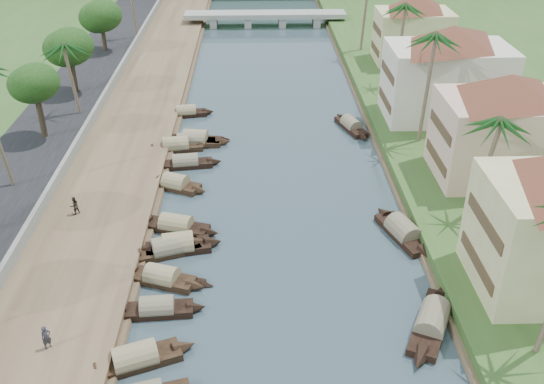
{
  "coord_description": "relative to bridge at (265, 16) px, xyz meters",
  "views": [
    {
      "loc": [
        -2.01,
        -34.9,
        27.95
      ],
      "look_at": [
        -0.65,
        10.03,
        2.0
      ],
      "focal_mm": 40.0,
      "sensor_mm": 36.0,
      "label": 1
    }
  ],
  "objects": [
    {
      "name": "ground",
      "position": [
        -0.0,
        -72.0,
        -1.72
      ],
      "size": [
        220.0,
        220.0,
        0.0
      ],
      "primitive_type": "plane",
      "color": "#31424A",
      "rests_on": "ground"
    },
    {
      "name": "left_bank",
      "position": [
        -16.0,
        -52.0,
        -1.32
      ],
      "size": [
        10.0,
        180.0,
        0.8
      ],
      "primitive_type": "cube",
      "color": "brown",
      "rests_on": "ground"
    },
    {
      "name": "right_bank",
      "position": [
        19.0,
        -52.0,
        -1.12
      ],
      "size": [
        16.0,
        180.0,
        1.2
      ],
      "primitive_type": "cube",
      "color": "#2F5120",
      "rests_on": "ground"
    },
    {
      "name": "road",
      "position": [
        -24.5,
        -52.0,
        -1.02
      ],
      "size": [
        8.0,
        180.0,
        1.4
      ],
      "primitive_type": "cube",
      "color": "black",
      "rests_on": "ground"
    },
    {
      "name": "retaining_wall",
      "position": [
        -20.2,
        -52.0,
        -0.37
      ],
      "size": [
        0.4,
        180.0,
        1.1
      ],
      "primitive_type": "cube",
      "color": "slate",
      "rests_on": "left_bank"
    },
    {
      "name": "bridge",
      "position": [
        0.0,
        0.0,
        0.0
      ],
      "size": [
        28.0,
        4.0,
        2.4
      ],
      "color": "gray",
      "rests_on": "ground"
    },
    {
      "name": "building_mid",
      "position": [
        19.99,
        -58.0,
        4.41
      ],
      "size": [
        14.11,
        14.11,
        9.7
      ],
      "color": "#DDA89C",
      "rests_on": "right_bank"
    },
    {
      "name": "building_far",
      "position": [
        18.99,
        -44.0,
        4.66
      ],
      "size": [
        15.59,
        15.59,
        10.2
      ],
      "color": "beige",
      "rests_on": "right_bank"
    },
    {
      "name": "building_distant",
      "position": [
        19.99,
        -24.0,
        4.16
      ],
      "size": [
        12.62,
        12.62,
        9.2
      ],
      "color": "beige",
      "rests_on": "right_bank"
    },
    {
      "name": "sampan_2",
      "position": [
        -9.6,
        -79.57,
        -1.31
      ],
      "size": [
        7.89,
        4.23,
        2.09
      ],
      "rotation": [
        0.0,
        0.0,
        0.36
      ],
      "color": "black",
      "rests_on": "ground"
    },
    {
      "name": "sampan_3",
      "position": [
        -8.87,
        -74.93,
        -1.32
      ],
      "size": [
        6.82,
        1.84,
        1.87
      ],
      "rotation": [
        0.0,
        0.0,
        0.06
      ],
      "color": "black",
      "rests_on": "ground"
    },
    {
      "name": "sampan_4",
      "position": [
        -8.98,
        -71.56,
        -1.31
      ],
      "size": [
        6.96,
        3.63,
        1.99
      ],
      "rotation": [
        0.0,
        0.0,
        -0.33
      ],
      "color": "black",
      "rests_on": "ground"
    },
    {
      "name": "sampan_5",
      "position": [
        -8.22,
        -67.51,
        -1.3
      ],
      "size": [
        7.29,
        3.05,
        2.26
      ],
      "rotation": [
        0.0,
        0.0,
        0.19
      ],
      "color": "black",
      "rests_on": "ground"
    },
    {
      "name": "sampan_6",
      "position": [
        -9.0,
        -67.9,
        -1.31
      ],
      "size": [
        7.21,
        3.84,
        2.13
      ],
      "rotation": [
        0.0,
        0.0,
        0.33
      ],
      "color": "black",
      "rests_on": "ground"
    },
    {
      "name": "sampan_7",
      "position": [
        -8.67,
        -64.63,
        -1.31
      ],
      "size": [
        7.71,
        3.75,
        2.05
      ],
      "rotation": [
        0.0,
        0.0,
        -0.3
      ],
      "color": "black",
      "rests_on": "ground"
    },
    {
      "name": "sampan_8",
      "position": [
        -9.49,
        -57.53,
        -1.31
      ],
      "size": [
        6.56,
        4.14,
        2.05
      ],
      "rotation": [
        0.0,
        0.0,
        -0.43
      ],
      "color": "black",
      "rests_on": "ground"
    },
    {
      "name": "sampan_9",
      "position": [
        -8.99,
        -53.21,
        -1.32
      ],
      "size": [
        7.5,
        2.34,
        1.91
      ],
      "rotation": [
        0.0,
        0.0,
        0.13
      ],
      "color": "black",
      "rests_on": "ground"
    },
    {
      "name": "sampan_10",
      "position": [
        -10.36,
        -49.43,
        -1.31
      ],
      "size": [
        7.94,
        2.93,
        2.15
      ],
      "rotation": [
        0.0,
        0.0,
        0.17
      ],
      "color": "black",
      "rests_on": "ground"
    },
    {
      "name": "sampan_11",
      "position": [
        -8.42,
        -47.75,
        -1.31
      ],
      "size": [
        7.73,
        2.68,
        2.18
      ],
      "rotation": [
        0.0,
        0.0,
        -0.14
      ],
      "color": "black",
      "rests_on": "ground"
    },
    {
      "name": "sampan_12",
      "position": [
        -8.82,
        -48.35,
        -1.31
      ],
      "size": [
        8.58,
        1.95,
        2.05
      ],
      "rotation": [
        0.0,
        0.0,
        0.04
      ],
      "color": "black",
      "rests_on": "ground"
    },
    {
      "name": "sampan_13",
      "position": [
        -10.12,
        -40.21,
        -1.32
      ],
      "size": [
        6.79,
        2.39,
        1.88
      ],
      "rotation": [
        0.0,
        0.0,
        0.15
      ],
      "color": "black",
      "rests_on": "ground"
    },
    {
      "name": "sampan_14",
      "position": [
        9.51,
        -76.81,
        -1.31
      ],
      "size": [
        5.63,
        9.07,
        2.24
      ],
      "rotation": [
        0.0,
        0.0,
        1.11
      ],
      "color": "black",
      "rests_on": "ground"
    },
    {
      "name": "sampan_15",
      "position": [
        9.93,
        -66.15,
        -1.31
      ],
      "size": [
        4.44,
        8.61,
        2.27
      ],
      "rotation": [
        0.0,
        0.0,
        1.91
      ],
      "color": "black",
      "rests_on": "ground"
    },
    {
      "name": "sampan_16",
      "position": [
        8.78,
        -44.59,
        -1.32
      ],
      "size": [
        3.78,
        7.73,
        1.92
      ],
      "rotation": [
        0.0,
        0.0,
        1.89
      ],
      "color": "black",
      "rests_on": "ground"
    },
    {
      "name": "canoe_1",
      "position": [
        -7.85,
        -71.42,
        -1.62
      ],
      "size": [
        5.65,
        2.49,
        0.91
      ],
      "rotation": [
        0.0,
        0.0,
        -0.29
      ],
      "color": "black",
      "rests_on": "ground"
    },
    {
      "name": "canoe_2",
      "position": [
        -7.37,
        -47.24,
        -1.62
      ],
      "size": [
        5.35,
        1.1,
        0.77
      ],
      "rotation": [
        0.0,
        0.0,
        0.06
      ],
      "color": "black",
      "rests_on": "ground"
    },
    {
      "name": "palm_1",
      "position": [
        16.0,
        -64.73,
        7.73
      ],
      "size": [
        3.2,
        3.2,
        9.97
      ],
      "color": "#715F4B",
      "rests_on": "ground"
    },
    {
      "name": "palm_2",
      "position": [
        15.0,
        -50.33,
        10.21
      ],
      "size": [
        3.2,
        3.2,
        12.56
      ],
      "color": "#715F4B",
      "rests_on": "ground"
    },
    {
      "name": "palm_3",
      "position": [
        16.0,
        -33.51,
        9.17
      ],
      "size": [
        3.2,
        3.2,
        11.49
      ],
      "color": "#715F4B",
      "rests_on": "ground"
    },
    {
      "name": "palm_6",
      "position": [
        -22.0,
        -42.27,
        7.38
      ],
      "size": [
        3.2,
        3.2,
        9.42
      ],
      "color": "#715F4B",
      "rests_on": "ground"
    },
    {
      "name": "tree_3",
      "position": [
        -24.0,
        -48.53,
        5.37
      ],
      "size": [
        4.58,
        4.58,
        7.69
      ],
      "color": "#403124",
      "rests_on": "ground"
    },
    {
      "name": "tree_4",
      "position": [
        -24.0,
        -35.38,
        5.15
      ],
      "size": [
        5.3,
        5.3,
        7.73
      ],
      "color": "#403124",
      "rests_on": "ground"
    },
    {
      "name": "tree_5",
      "position": [
        -24.0,
        -18.15,
        4.56
      ],
      "size": [
        5.42,
        5.42,
        7.18
      ],
      "color": "#403124",
      "rests_on": "ground"
    },
    {
      "name": "tree_6",
      "position": [
        24.0,
        -40.59,
        4.2
      ],
      "size": [
        4.64,
        4.64,
        6.71
      ],
      "color": "#403124",
      "rests_on": "ground"
    },
    {
      "name": "person_near",
      "position": [
        -15.04,
        -78.79,
        -0.08
      ],
      "size": [
        0.72,
        0.71,
        1.68
      ],
      "primitive_type": "imported",
      "rotation": [
        0.0,
        0.0,
        0.78
      ],
      "color": "#2B2A33",
      "rests_on": "left_bank"
    },
    {
      "name": "person_far",
      "position": [
        -17.29,
        -63.05,
        -0.12
      ],
      "size": [
        0.98,
        0.98,
        1.6
      ],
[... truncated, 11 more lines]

